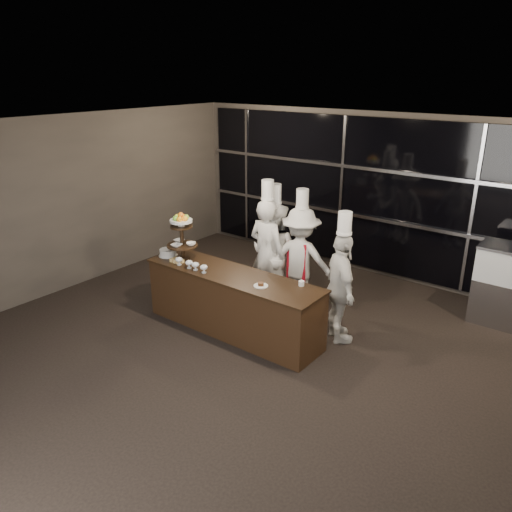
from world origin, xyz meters
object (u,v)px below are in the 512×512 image
Objects in this scene: chef_a at (267,252)px; chef_d at (341,287)px; chef_b at (274,253)px; layer_cake at (168,253)px; chef_c at (300,259)px; buffet_counter at (233,302)px; display_stand at (182,233)px.

chef_a is 1.52m from chef_d.
chef_a reaches higher than chef_d.
layer_cake is at bearing -133.42° from chef_b.
chef_c is 1.04× the size of chef_d.
chef_d reaches higher than buffet_counter.
display_stand is 1.40m from chef_a.
buffet_counter is 9.47× the size of layer_cake.
layer_cake is at bearing -163.67° from chef_d.
layer_cake is 0.16× the size of chef_d.
layer_cake is 0.15× the size of chef_b.
layer_cake is (-0.28, -0.05, -0.37)m from display_stand.
layer_cake is at bearing -169.92° from display_stand.
buffet_counter is at bearing -106.39° from chef_c.
layer_cake is 1.57m from chef_a.
chef_a is at bearing 42.58° from layer_cake.
chef_d is (2.37, 0.73, -0.51)m from display_stand.
buffet_counter is at bearing 0.01° from display_stand.
chef_a is 1.10× the size of chef_d.
layer_cake is 0.14× the size of chef_a.
chef_c reaches higher than layer_cake.
chef_b is at bearing 84.34° from chef_a.
chef_a is 1.05× the size of chef_b.
chef_b is 1.54m from chef_d.
display_stand is at bearing 10.08° from layer_cake.
chef_b is at bearing 46.58° from layer_cake.
chef_d is (2.65, 0.78, -0.15)m from layer_cake.
chef_b is 1.05× the size of chef_d.
chef_d is (1.49, -0.29, -0.10)m from chef_a.
chef_b is 1.01× the size of chef_c.
chef_c is at bearing 6.04° from chef_b.
chef_b is (1.18, 1.24, -0.11)m from layer_cake.
buffet_counter is at bearing 2.24° from layer_cake.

